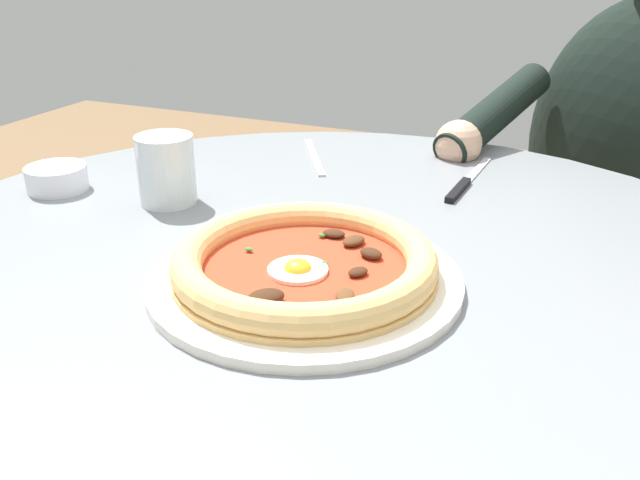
% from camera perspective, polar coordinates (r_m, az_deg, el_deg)
% --- Properties ---
extents(dining_table, '(1.02, 1.02, 0.73)m').
position_cam_1_polar(dining_table, '(0.76, 0.13, -11.02)').
color(dining_table, gray).
rests_on(dining_table, ground).
extents(pizza_on_plate, '(0.30, 0.30, 0.04)m').
position_cam_1_polar(pizza_on_plate, '(0.65, -0.95, -2.32)').
color(pizza_on_plate, white).
rests_on(pizza_on_plate, dining_table).
extents(water_glass, '(0.07, 0.07, 0.08)m').
position_cam_1_polar(water_glass, '(0.87, -12.56, 5.33)').
color(water_glass, silver).
rests_on(water_glass, dining_table).
extents(steak_knife, '(0.02, 0.20, 0.01)m').
position_cam_1_polar(steak_knife, '(0.93, 11.82, 4.55)').
color(steak_knife, silver).
rests_on(steak_knife, dining_table).
extents(ramekin_capers, '(0.08, 0.08, 0.03)m').
position_cam_1_polar(ramekin_capers, '(0.96, -20.95, 4.88)').
color(ramekin_capers, white).
rests_on(ramekin_capers, dining_table).
extents(fork_utensil, '(0.10, 0.16, 0.00)m').
position_cam_1_polar(fork_utensil, '(1.03, -0.48, 6.92)').
color(fork_utensil, '#BCBCC1').
rests_on(fork_utensil, dining_table).
extents(diner_person, '(0.52, 0.46, 1.13)m').
position_cam_1_polar(diner_person, '(1.32, 23.44, -1.48)').
color(diner_person, '#282833').
rests_on(diner_person, ground).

